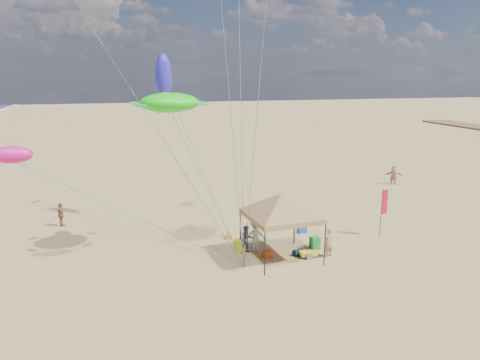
{
  "coord_description": "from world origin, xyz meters",
  "views": [
    {
      "loc": [
        -6.6,
        -20.33,
        9.65
      ],
      "look_at": [
        0.0,
        3.0,
        4.0
      ],
      "focal_mm": 34.25,
      "sensor_mm": 36.0,
      "label": 1
    }
  ],
  "objects_px": {
    "person_near_c": "(256,236)",
    "person_far_c": "(394,175)",
    "cooler_red": "(267,254)",
    "person_far_a": "(61,215)",
    "cooler_blue": "(302,230)",
    "canopy_tent": "(282,196)",
    "feather_flag": "(384,205)",
    "beach_cart": "(308,253)",
    "chair_green": "(315,243)",
    "chair_yellow": "(239,246)",
    "person_near_b": "(247,240)",
    "person_near_a": "(328,242)"
  },
  "relations": [
    {
      "from": "person_far_c",
      "to": "person_near_b",
      "type": "bearing_deg",
      "value": -118.57
    },
    {
      "from": "feather_flag",
      "to": "person_far_a",
      "type": "height_order",
      "value": "feather_flag"
    },
    {
      "from": "cooler_blue",
      "to": "beach_cart",
      "type": "relative_size",
      "value": 0.6
    },
    {
      "from": "cooler_blue",
      "to": "person_near_a",
      "type": "xyz_separation_m",
      "value": [
        -0.16,
        -3.88,
        0.64
      ]
    },
    {
      "from": "cooler_blue",
      "to": "person_far_a",
      "type": "relative_size",
      "value": 0.34
    },
    {
      "from": "chair_yellow",
      "to": "person_far_c",
      "type": "height_order",
      "value": "person_far_c"
    },
    {
      "from": "person_near_b",
      "to": "person_far_c",
      "type": "relative_size",
      "value": 0.92
    },
    {
      "from": "feather_flag",
      "to": "person_far_c",
      "type": "height_order",
      "value": "feather_flag"
    },
    {
      "from": "chair_yellow",
      "to": "beach_cart",
      "type": "height_order",
      "value": "chair_yellow"
    },
    {
      "from": "chair_green",
      "to": "feather_flag",
      "type": "bearing_deg",
      "value": 8.57
    },
    {
      "from": "chair_green",
      "to": "person_far_c",
      "type": "xyz_separation_m",
      "value": [
        13.3,
        12.27,
        0.5
      ]
    },
    {
      "from": "cooler_blue",
      "to": "person_near_c",
      "type": "distance_m",
      "value": 4.27
    },
    {
      "from": "cooler_red",
      "to": "person_near_a",
      "type": "relative_size",
      "value": 0.32
    },
    {
      "from": "beach_cart",
      "to": "person_near_c",
      "type": "height_order",
      "value": "person_near_c"
    },
    {
      "from": "person_far_a",
      "to": "cooler_red",
      "type": "bearing_deg",
      "value": -151.12
    },
    {
      "from": "person_near_a",
      "to": "cooler_red",
      "type": "bearing_deg",
      "value": -31.6
    },
    {
      "from": "person_near_c",
      "to": "person_far_c",
      "type": "distance_m",
      "value": 20.35
    },
    {
      "from": "person_far_c",
      "to": "feather_flag",
      "type": "bearing_deg",
      "value": -99.62
    },
    {
      "from": "canopy_tent",
      "to": "person_near_b",
      "type": "relative_size",
      "value": 4.32
    },
    {
      "from": "chair_yellow",
      "to": "person_near_b",
      "type": "xyz_separation_m",
      "value": [
        0.35,
        -0.28,
        0.43
      ]
    },
    {
      "from": "cooler_blue",
      "to": "person_far_c",
      "type": "distance_m",
      "value": 16.18
    },
    {
      "from": "canopy_tent",
      "to": "person_far_a",
      "type": "distance_m",
      "value": 14.93
    },
    {
      "from": "feather_flag",
      "to": "person_far_c",
      "type": "bearing_deg",
      "value": 53.5
    },
    {
      "from": "person_near_b",
      "to": "cooler_blue",
      "type": "bearing_deg",
      "value": 14.6
    },
    {
      "from": "cooler_blue",
      "to": "beach_cart",
      "type": "bearing_deg",
      "value": -108.29
    },
    {
      "from": "cooler_blue",
      "to": "chair_yellow",
      "type": "bearing_deg",
      "value": -157.49
    },
    {
      "from": "cooler_red",
      "to": "person_far_a",
      "type": "height_order",
      "value": "person_far_a"
    },
    {
      "from": "cooler_blue",
      "to": "person_near_b",
      "type": "height_order",
      "value": "person_near_b"
    },
    {
      "from": "cooler_blue",
      "to": "chair_green",
      "type": "height_order",
      "value": "chair_green"
    },
    {
      "from": "beach_cart",
      "to": "person_near_b",
      "type": "relative_size",
      "value": 0.58
    },
    {
      "from": "canopy_tent",
      "to": "cooler_red",
      "type": "height_order",
      "value": "canopy_tent"
    },
    {
      "from": "person_far_c",
      "to": "canopy_tent",
      "type": "bearing_deg",
      "value": -113.34
    },
    {
      "from": "person_near_b",
      "to": "person_near_c",
      "type": "relative_size",
      "value": 0.86
    },
    {
      "from": "canopy_tent",
      "to": "cooler_blue",
      "type": "distance_m",
      "value": 5.42
    },
    {
      "from": "canopy_tent",
      "to": "chair_yellow",
      "type": "xyz_separation_m",
      "value": [
        -1.89,
        1.48,
        -3.12
      ]
    },
    {
      "from": "cooler_red",
      "to": "person_near_a",
      "type": "xyz_separation_m",
      "value": [
        3.18,
        -0.8,
        0.64
      ]
    },
    {
      "from": "cooler_blue",
      "to": "person_near_c",
      "type": "height_order",
      "value": "person_near_c"
    },
    {
      "from": "chair_yellow",
      "to": "person_far_a",
      "type": "distance_m",
      "value": 12.3
    },
    {
      "from": "canopy_tent",
      "to": "cooler_red",
      "type": "distance_m",
      "value": 3.36
    },
    {
      "from": "cooler_blue",
      "to": "person_far_c",
      "type": "bearing_deg",
      "value": 36.68
    },
    {
      "from": "feather_flag",
      "to": "chair_yellow",
      "type": "xyz_separation_m",
      "value": [
        -8.99,
        -0.0,
        -1.64
      ]
    },
    {
      "from": "feather_flag",
      "to": "person_near_c",
      "type": "height_order",
      "value": "feather_flag"
    },
    {
      "from": "cooler_red",
      "to": "person_far_c",
      "type": "height_order",
      "value": "person_far_c"
    },
    {
      "from": "person_far_c",
      "to": "person_near_c",
      "type": "bearing_deg",
      "value": -117.93
    },
    {
      "from": "cooler_red",
      "to": "cooler_blue",
      "type": "height_order",
      "value": "same"
    },
    {
      "from": "chair_green",
      "to": "person_near_c",
      "type": "relative_size",
      "value": 0.39
    },
    {
      "from": "beach_cart",
      "to": "cooler_blue",
      "type": "bearing_deg",
      "value": 71.71
    },
    {
      "from": "canopy_tent",
      "to": "chair_yellow",
      "type": "distance_m",
      "value": 3.94
    },
    {
      "from": "person_far_c",
      "to": "cooler_red",
      "type": "bearing_deg",
      "value": -115.12
    },
    {
      "from": "person_far_a",
      "to": "person_near_c",
      "type": "bearing_deg",
      "value": -148.47
    }
  ]
}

